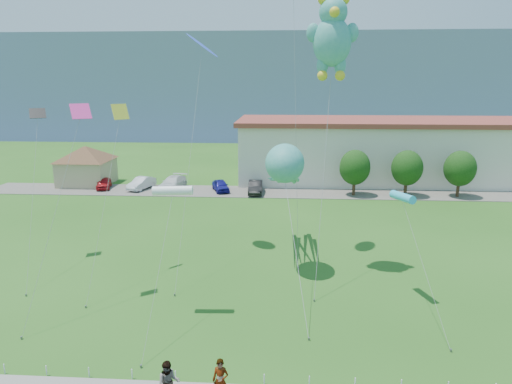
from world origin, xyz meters
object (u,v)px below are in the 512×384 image
parked_car_black (255,187)px  parked_car_white (173,183)px  pedestrian_right (169,383)px  octopus_kite (285,171)px  parked_car_blue (221,186)px  pedestrian_left (221,380)px  teddy_bear_kite (332,36)px  pavilion (86,162)px  warehouse (463,150)px  parked_car_red (104,183)px  parked_car_silver (141,183)px

parked_car_black → parked_car_white: bearing=169.8°
pedestrian_right → octopus_kite: octopus_kite is taller
pedestrian_right → parked_car_blue: (-3.12, 37.95, -0.32)m
octopus_kite → parked_car_blue: bearing=109.3°
parked_car_blue → pedestrian_left: bearing=-101.8°
parked_car_blue → teddy_bear_kite: (10.76, -22.54, 15.31)m
pavilion → parked_car_white: 12.28m
pavilion → pedestrian_left: 46.80m
warehouse → parked_car_red: bearing=-169.8°
pedestrian_left → parked_car_white: size_ratio=0.35×
pavilion → pedestrian_left: size_ratio=4.86×
pedestrian_right → parked_car_silver: (-13.15, 38.43, -0.27)m
pedestrian_left → pedestrian_right: pedestrian_right is taller
pavilion → parked_car_white: bearing=-10.6°
pedestrian_right → parked_car_black: pedestrian_right is taller
pavilion → parked_car_red: (3.15, -2.43, -2.30)m
pedestrian_left → warehouse: bearing=67.1°
teddy_bear_kite → octopus_kite: bearing=174.7°
warehouse → parked_car_red: warehouse is taller
pavilion → pedestrian_right: 46.08m
parked_car_silver → teddy_bear_kite: 34.56m
pedestrian_left → parked_car_red: pedestrian_left is taller
parked_car_red → parked_car_silver: (4.83, -0.05, 0.07)m
pedestrian_right → octopus_kite: (4.66, 15.70, 5.92)m
pavilion → octopus_kite: 36.28m
pavilion → parked_car_black: (22.33, -3.81, -2.20)m
parked_car_red → octopus_kite: (22.64, -22.78, 6.26)m
pedestrian_left → parked_car_black: (-0.90, 36.77, -0.23)m
pedestrian_left → octopus_kite: size_ratio=0.12×
parked_car_silver → parked_car_black: parked_car_black is taller
octopus_kite → pedestrian_right: bearing=-106.5°
pavilion → pedestrian_left: bearing=-60.2°
pavilion → parked_car_blue: bearing=-9.3°
pedestrian_left → pedestrian_right: 2.13m
pedestrian_left → octopus_kite: octopus_kite is taller
parked_car_black → pedestrian_right: bearing=-93.5°
teddy_bear_kite → parked_car_red: bearing=138.0°
pedestrian_right → teddy_bear_kite: teddy_bear_kite is taller
parked_car_white → warehouse: bearing=21.8°
parked_car_red → teddy_bear_kite: teddy_bear_kite is taller
warehouse → pedestrian_right: 55.17m
parked_car_blue → octopus_kite: bearing=-90.4°
parked_car_white → octopus_kite: octopus_kite is taller
teddy_bear_kite → parked_car_white: bearing=126.0°
parked_car_blue → warehouse: bearing=-4.0°
pavilion → octopus_kite: size_ratio=0.58×
parked_car_red → parked_car_silver: 4.83m
pavilion → warehouse: warehouse is taller
pedestrian_left → pedestrian_right: size_ratio=0.98×
octopus_kite → teddy_bear_kite: (2.98, -0.28, 9.07)m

